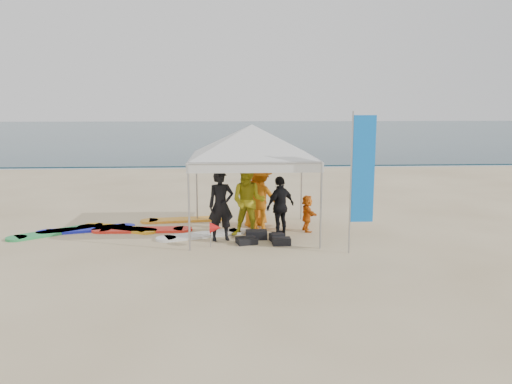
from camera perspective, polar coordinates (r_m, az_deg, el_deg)
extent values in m
plane|color=beige|center=(11.19, -1.01, -8.37)|extent=(120.00, 120.00, 0.00)
cube|color=#0C2633|center=(70.70, -3.05, 7.01)|extent=(160.00, 84.00, 0.08)
cube|color=silver|center=(29.03, -2.51, 2.91)|extent=(160.00, 1.20, 0.01)
imported|color=black|center=(13.02, -4.03, -1.56)|extent=(0.77, 0.61, 1.86)
imported|color=gold|center=(13.35, -0.88, -1.08)|extent=(1.08, 0.92, 1.94)
imported|color=orange|center=(14.06, 0.45, -0.67)|extent=(1.35, 1.00, 1.86)
imported|color=black|center=(13.46, 2.80, -1.64)|extent=(1.01, 0.90, 1.64)
imported|color=orange|center=(14.55, -0.12, -0.33)|extent=(1.07, 0.93, 1.85)
imported|color=orange|center=(14.07, 5.86, -2.44)|extent=(0.42, 0.99, 1.04)
cylinder|color=#A5A5A8|center=(15.28, -6.79, 0.64)|extent=(0.05, 0.05, 2.14)
cylinder|color=#A5A5A8|center=(15.43, 5.22, 0.75)|extent=(0.05, 0.05, 2.14)
cylinder|color=#A5A5A8|center=(12.13, -7.67, -1.78)|extent=(0.05, 0.05, 2.14)
cylinder|color=#A5A5A8|center=(12.31, 7.44, -1.61)|extent=(0.05, 0.05, 2.14)
cube|color=silver|center=(11.96, -0.06, 2.77)|extent=(3.32, 0.02, 0.24)
cube|color=silver|center=(15.15, -0.77, 4.26)|extent=(3.32, 0.02, 0.24)
cube|color=silver|center=(13.56, -7.27, 3.53)|extent=(0.02, 3.32, 0.24)
cube|color=silver|center=(13.73, 6.27, 3.62)|extent=(0.02, 3.32, 0.24)
pyramid|color=silver|center=(13.48, -0.46, 7.73)|extent=(4.55, 4.55, 0.86)
cylinder|color=#A5A5A8|center=(11.90, 10.79, 0.93)|extent=(0.04, 0.04, 3.38)
cube|color=blue|center=(11.93, 12.17, 2.55)|extent=(0.53, 0.03, 2.51)
cylinder|color=#A5A5A8|center=(12.54, -5.21, -4.97)|extent=(0.02, 0.02, 0.60)
cone|color=red|center=(12.49, -4.67, -4.09)|extent=(0.28, 0.28, 0.28)
cube|color=black|center=(13.32, 0.04, -4.89)|extent=(0.57, 0.37, 0.22)
cube|color=black|center=(12.76, 2.92, -5.65)|extent=(0.47, 0.31, 0.18)
cube|color=black|center=(12.85, -1.07, -5.58)|extent=(0.59, 0.51, 0.16)
cube|color=black|center=(13.12, 2.41, -5.17)|extent=(0.41, 0.34, 0.20)
cube|color=green|center=(14.92, -22.14, -4.31)|extent=(1.86, 1.58, 0.07)
cube|color=#F3A319|center=(14.80, -15.31, -4.04)|extent=(1.90, 1.23, 0.07)
cube|color=#1720CB|center=(14.96, -18.78, -4.07)|extent=(2.21, 1.11, 0.07)
cube|color=white|center=(13.66, -6.06, -4.89)|extent=(2.10, 1.20, 0.07)
cube|color=red|center=(14.48, -12.87, -4.24)|extent=(2.28, 0.56, 0.07)
cube|color=orange|center=(15.51, -8.24, -3.16)|extent=(2.13, 0.78, 0.07)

